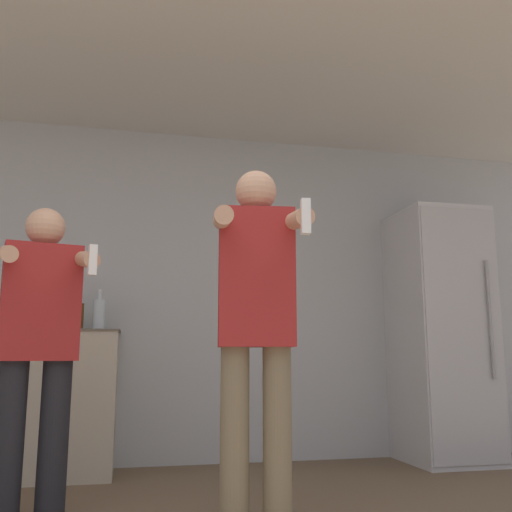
% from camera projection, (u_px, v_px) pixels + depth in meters
% --- Properties ---
extents(wall_back, '(7.00, 0.06, 2.55)m').
position_uv_depth(wall_back, '(144.00, 292.00, 4.35)').
color(wall_back, '#B2B7BC').
rests_on(wall_back, ground_plane).
extents(ceiling_slab, '(7.00, 3.25, 0.05)m').
position_uv_depth(ceiling_slab, '(159.00, 37.00, 3.24)').
color(ceiling_slab, silver).
rests_on(ceiling_slab, wall_back).
extents(refrigerator, '(0.63, 0.69, 1.93)m').
position_uv_depth(refrigerator, '(441.00, 334.00, 4.44)').
color(refrigerator, silver).
rests_on(refrigerator, ground_plane).
extents(counter, '(1.21, 0.55, 0.96)m').
position_uv_depth(counter, '(24.00, 403.00, 3.77)').
color(counter, '#BCB29E').
rests_on(counter, ground_plane).
extents(bottle_brown_liquor, '(0.08, 0.08, 0.29)m').
position_uv_depth(bottle_brown_liquor, '(40.00, 312.00, 3.87)').
color(bottle_brown_liquor, '#194723').
rests_on(bottle_brown_liquor, counter).
extents(bottle_amber_bourbon, '(0.09, 0.09, 0.30)m').
position_uv_depth(bottle_amber_bourbon, '(77.00, 315.00, 3.92)').
color(bottle_amber_bourbon, '#563314').
rests_on(bottle_amber_bourbon, counter).
extents(bottle_tall_gin, '(0.09, 0.09, 0.29)m').
position_uv_depth(bottle_tall_gin, '(99.00, 314.00, 3.96)').
color(bottle_tall_gin, silver).
rests_on(bottle_tall_gin, counter).
extents(bottle_red_label, '(0.09, 0.09, 0.32)m').
position_uv_depth(bottle_red_label, '(56.00, 313.00, 3.90)').
color(bottle_red_label, black).
rests_on(bottle_red_label, counter).
extents(person_woman_foreground, '(0.45, 0.56, 1.63)m').
position_uv_depth(person_woman_foreground, '(256.00, 319.00, 2.52)').
color(person_woman_foreground, '#75664C').
rests_on(person_woman_foreground, ground_plane).
extents(person_man_side, '(0.51, 0.57, 1.53)m').
position_uv_depth(person_man_side, '(38.00, 342.00, 2.79)').
color(person_man_side, black).
rests_on(person_man_side, ground_plane).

